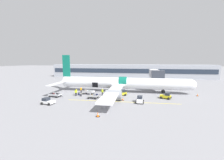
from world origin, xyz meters
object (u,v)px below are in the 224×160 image
ground_crew_loader_a (76,92)px  airplane (121,83)px  baggage_tug_mid (121,93)px  suitcase_on_tarmac_spare (79,94)px  baggage_tug_lead (140,100)px  ground_crew_supervisor (76,92)px  baggage_cart_empty (55,95)px  baggage_cart_loading (88,92)px  baggage_tug_spare (166,96)px  baggage_tug_rear (47,101)px  baggage_cart_queued (94,96)px  suitcase_on_tarmac_upright (81,95)px  ground_crew_loader_b (102,92)px  ground_crew_driver (81,90)px

ground_crew_loader_a → airplane: bearing=25.9°
baggage_tug_mid → suitcase_on_tarmac_spare: bearing=-170.5°
baggage_tug_lead → ground_crew_loader_a: ground_crew_loader_a is taller
ground_crew_supervisor → baggage_cart_empty: bearing=-158.0°
baggage_tug_lead → baggage_cart_loading: (-13.61, 5.38, -0.06)m
baggage_tug_lead → baggage_tug_spare: size_ratio=0.97×
baggage_tug_lead → suitcase_on_tarmac_spare: (-15.79, 3.93, -0.36)m
baggage_tug_rear → baggage_cart_queued: bearing=36.2°
baggage_cart_empty → ground_crew_supervisor: (4.67, 1.89, 0.45)m
baggage_tug_mid → baggage_tug_spare: baggage_tug_mid is taller
baggage_tug_spare → suitcase_on_tarmac_upright: size_ratio=4.76×
ground_crew_loader_a → ground_crew_loader_b: 7.14m
baggage_tug_rear → suitcase_on_tarmac_spare: 8.98m
baggage_tug_spare → baggage_cart_empty: size_ratio=0.71×
baggage_cart_loading → suitcase_on_tarmac_spare: bearing=-146.3°
ground_crew_driver → baggage_tug_lead: bearing=-22.0°
baggage_tug_spare → baggage_cart_queued: 17.38m
baggage_tug_lead → baggage_tug_mid: 7.42m
baggage_cart_queued → baggage_tug_rear: bearing=-143.8°
baggage_cart_queued → ground_crew_driver: ground_crew_driver is taller
baggage_cart_queued → ground_crew_loader_b: ground_crew_loader_b is taller
baggage_tug_rear → ground_crew_driver: size_ratio=1.67×
ground_crew_supervisor → suitcase_on_tarmac_spare: (0.46, 0.72, -0.66)m
baggage_cart_empty → ground_crew_loader_b: size_ratio=2.17×
ground_crew_loader_a → ground_crew_driver: (0.46, 2.19, 0.05)m
baggage_tug_lead → ground_crew_loader_b: ground_crew_loader_b is taller
baggage_tug_spare → baggage_cart_queued: size_ratio=0.80×
ground_crew_driver → suitcase_on_tarmac_upright: ground_crew_driver is taller
baggage_tug_spare → ground_crew_loader_b: bearing=178.2°
baggage_tug_lead → baggage_tug_mid: size_ratio=0.85×
baggage_tug_mid → ground_crew_loader_a: (-12.06, -1.42, 0.19)m
baggage_cart_loading → suitcase_on_tarmac_upright: baggage_cart_loading is taller
baggage_cart_queued → baggage_cart_empty: baggage_cart_queued is taller
baggage_tug_lead → suitcase_on_tarmac_upright: 15.07m
airplane → ground_crew_supervisor: airplane is taller
suitcase_on_tarmac_upright → suitcase_on_tarmac_spare: bearing=134.6°
baggage_tug_rear → ground_crew_loader_b: ground_crew_loader_b is taller
ground_crew_supervisor → baggage_tug_lead: bearing=-11.2°
ground_crew_loader_a → ground_crew_driver: size_ratio=0.95×
ground_crew_loader_b → ground_crew_supervisor: 6.88m
airplane → baggage_tug_lead: 11.39m
ground_crew_supervisor → suitcase_on_tarmac_spare: bearing=57.2°
baggage_tug_mid → baggage_cart_queued: (-6.27, -4.20, -0.13)m
baggage_cart_loading → ground_crew_supervisor: ground_crew_supervisor is taller
ground_crew_supervisor → suitcase_on_tarmac_upright: bearing=-11.7°
baggage_tug_lead → suitcase_on_tarmac_spare: 16.28m
baggage_tug_mid → baggage_cart_queued: baggage_tug_mid is taller
ground_crew_loader_b → ground_crew_supervisor: size_ratio=1.05×
baggage_cart_empty → airplane: bearing=28.8°
baggage_tug_mid → ground_crew_loader_a: 12.15m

